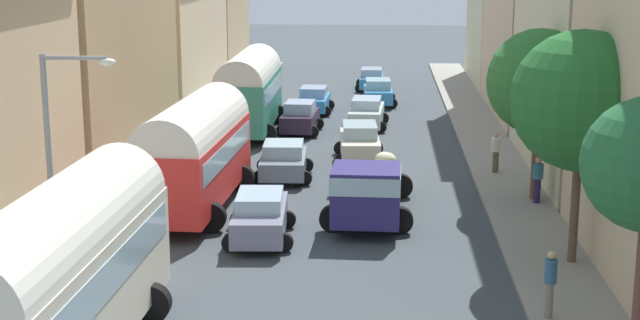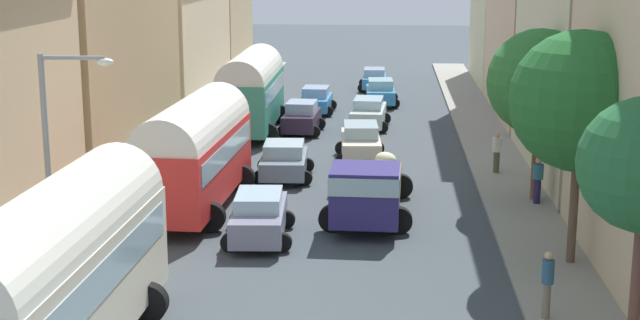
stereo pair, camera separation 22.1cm
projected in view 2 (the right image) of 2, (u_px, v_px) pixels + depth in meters
The scene contains 26 objects.
ground_plane at pixel (333, 156), 41.64m from camera, with size 154.00×154.00×0.00m, color #3D464B.
sidewalk_left at pixel (175, 152), 42.16m from camera, with size 2.50×70.00×0.14m, color #989E95.
sidewalk_right at pixel (494, 157), 41.09m from camera, with size 2.50×70.00×0.14m, color gray.
building_left_2 at pixel (95, 19), 40.68m from camera, with size 4.48×14.68×12.22m.
building_left_3 at pixel (166, 34), 56.28m from camera, with size 5.95×14.50×8.14m.
building_left_4 at pixel (209, 9), 68.53m from camera, with size 4.91×10.16×9.82m.
building_right_2 at pixel (605, 7), 37.12m from camera, with size 5.27×13.16×13.69m.
building_right_4 at pixel (508, 23), 63.62m from camera, with size 4.33×11.31×8.50m.
parked_bus_0 at pixel (56, 270), 19.82m from camera, with size 3.39×9.32×4.22m.
parked_bus_1 at pixel (194, 149), 32.66m from camera, with size 3.50×8.82×4.01m.
parked_bus_2 at pixel (251, 88), 46.60m from camera, with size 3.39×8.72×4.15m.
cargo_truck_0 at pixel (368, 188), 31.32m from camera, with size 3.21×7.70×2.26m.
car_0 at pixel (361, 143), 40.50m from camera, with size 2.42×4.31×1.68m.
car_1 at pixel (368, 113), 48.14m from camera, with size 2.37×4.29×1.59m.
car_2 at pixel (380, 92), 55.37m from camera, with size 2.35×3.99×1.57m.
car_3 at pixel (374, 79), 61.45m from camera, with size 2.14×3.86×1.46m.
car_4 at pixel (259, 216), 29.41m from camera, with size 2.36×4.12×1.55m.
car_5 at pixel (284, 160), 37.38m from camera, with size 2.50×3.76×1.50m.
car_6 at pixel (302, 118), 46.76m from camera, with size 2.30×3.71×1.63m.
car_7 at pixel (316, 100), 52.61m from camera, with size 2.28×3.72×1.52m.
pedestrian_0 at pixel (538, 179), 33.15m from camera, with size 0.53×0.53×1.83m.
pedestrian_1 at pixel (548, 282), 22.66m from camera, with size 0.40×0.40×1.88m.
pedestrian_2 at pixel (497, 151), 37.80m from camera, with size 0.56×0.56×1.83m.
streetlamp_near at pixel (57, 151), 24.29m from camera, with size 2.01×0.28×6.47m.
roadside_tree_1 at pixel (580, 101), 25.98m from camera, with size 4.04×4.04×6.94m.
roadside_tree_2 at pixel (540, 82), 32.96m from camera, with size 3.83×3.83×6.40m.
Camera 2 is at (2.51, -13.58, 9.03)m, focal length 51.69 mm.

